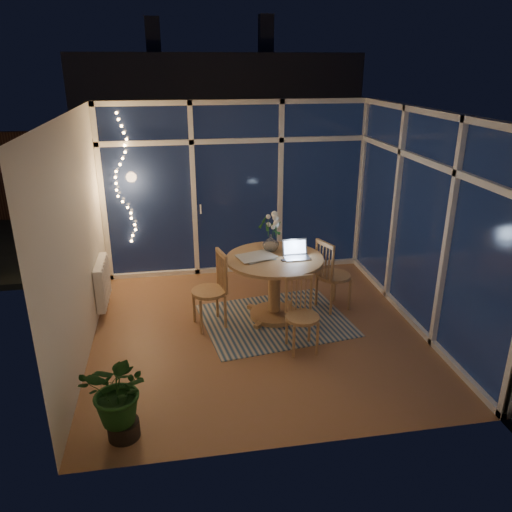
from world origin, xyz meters
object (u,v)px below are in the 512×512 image
(chair_left, at_px, (209,290))
(potted_plant, at_px, (120,401))
(chair_right, at_px, (334,274))
(dining_table, at_px, (274,288))
(chair_front, at_px, (302,316))
(flower_vase, at_px, (271,243))
(laptop, at_px, (297,250))

(chair_left, relative_size, potted_plant, 1.28)
(chair_right, bearing_deg, potted_plant, 107.40)
(dining_table, xyz_separation_m, chair_front, (0.15, -0.82, 0.02))
(chair_front, relative_size, flower_vase, 4.17)
(flower_vase, xyz_separation_m, potted_plant, (-1.75, -2.20, -0.55))
(chair_front, xyz_separation_m, potted_plant, (-1.90, -1.13, -0.06))
(laptop, bearing_deg, chair_left, 179.33)
(chair_left, distance_m, potted_plant, 2.09)
(chair_front, bearing_deg, laptop, 77.93)
(dining_table, bearing_deg, laptop, -13.93)
(chair_right, height_order, chair_front, chair_right)
(chair_left, xyz_separation_m, laptop, (1.10, 0.01, 0.45))
(dining_table, distance_m, flower_vase, 0.57)
(chair_front, height_order, laptop, laptop)
(dining_table, height_order, chair_left, chair_left)
(dining_table, relative_size, chair_front, 1.39)
(dining_table, distance_m, laptop, 0.60)
(chair_right, bearing_deg, flower_vase, 60.35)
(chair_front, xyz_separation_m, flower_vase, (-0.16, 1.07, 0.50))
(dining_table, bearing_deg, potted_plant, -131.81)
(chair_left, height_order, potted_plant, chair_left)
(chair_left, bearing_deg, flower_vase, 97.83)
(dining_table, relative_size, chair_left, 1.24)
(dining_table, distance_m, chair_front, 0.84)
(potted_plant, bearing_deg, chair_right, 38.91)
(dining_table, xyz_separation_m, laptop, (0.27, -0.07, 0.53))
(laptop, bearing_deg, chair_right, 17.64)
(chair_right, distance_m, chair_front, 1.16)
(chair_front, distance_m, flower_vase, 1.19)
(dining_table, height_order, laptop, laptop)
(chair_left, bearing_deg, dining_table, 82.03)
(laptop, xyz_separation_m, flower_vase, (-0.27, 0.31, -0.01))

